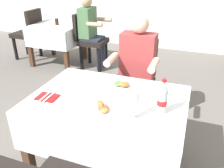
{
  "coord_description": "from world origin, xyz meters",
  "views": [
    {
      "loc": [
        0.6,
        -1.3,
        1.67
      ],
      "look_at": [
        0.02,
        0.28,
        0.82
      ],
      "focal_mm": 37.1,
      "sensor_mm": 36.0,
      "label": 1
    }
  ],
  "objects_px": {
    "beer_glass_left": "(134,105)",
    "cola_bottle_primary": "(162,99)",
    "main_dining_table": "(108,115)",
    "napkin_cutlery_set": "(47,97)",
    "seated_diner_far": "(136,68)",
    "plate_far_diner": "(123,86)",
    "background_patron": "(91,29)",
    "background_chair_right": "(89,38)",
    "plate_near_camera": "(104,109)",
    "chair_far_diner_seat": "(134,77)",
    "background_dining_table": "(57,35)",
    "background_table_tumbler": "(57,22)",
    "background_chair_left": "(29,31)"
  },
  "relations": [
    {
      "from": "seated_diner_far",
      "to": "background_patron",
      "type": "bearing_deg",
      "value": 129.76
    },
    {
      "from": "chair_far_diner_seat",
      "to": "background_dining_table",
      "type": "relative_size",
      "value": 1.12
    },
    {
      "from": "plate_far_diner",
      "to": "background_patron",
      "type": "distance_m",
      "value": 2.29
    },
    {
      "from": "background_chair_left",
      "to": "background_patron",
      "type": "bearing_deg",
      "value": 0.0
    },
    {
      "from": "seated_diner_far",
      "to": "cola_bottle_primary",
      "type": "relative_size",
      "value": 4.75
    },
    {
      "from": "seated_diner_far",
      "to": "background_table_tumbler",
      "type": "bearing_deg",
      "value": 142.61
    },
    {
      "from": "main_dining_table",
      "to": "beer_glass_left",
      "type": "height_order",
      "value": "beer_glass_left"
    },
    {
      "from": "chair_far_diner_seat",
      "to": "cola_bottle_primary",
      "type": "distance_m",
      "value": 1.04
    },
    {
      "from": "background_table_tumbler",
      "to": "plate_near_camera",
      "type": "bearing_deg",
      "value": -51.38
    },
    {
      "from": "seated_diner_far",
      "to": "background_chair_left",
      "type": "xyz_separation_m",
      "value": [
        -2.52,
        1.43,
        -0.16
      ]
    },
    {
      "from": "napkin_cutlery_set",
      "to": "background_patron",
      "type": "bearing_deg",
      "value": 106.69
    },
    {
      "from": "napkin_cutlery_set",
      "to": "background_chair_right",
      "type": "height_order",
      "value": "background_chair_right"
    },
    {
      "from": "chair_far_diner_seat",
      "to": "background_table_tumbler",
      "type": "bearing_deg",
      "value": 144.2
    },
    {
      "from": "plate_far_diner",
      "to": "beer_glass_left",
      "type": "height_order",
      "value": "beer_glass_left"
    },
    {
      "from": "beer_glass_left",
      "to": "background_chair_right",
      "type": "bearing_deg",
      "value": 122.05
    },
    {
      "from": "plate_far_diner",
      "to": "beer_glass_left",
      "type": "distance_m",
      "value": 0.46
    },
    {
      "from": "main_dining_table",
      "to": "background_dining_table",
      "type": "bearing_deg",
      "value": 130.45
    },
    {
      "from": "background_chair_left",
      "to": "cola_bottle_primary",
      "type": "bearing_deg",
      "value": -37.27
    },
    {
      "from": "plate_far_diner",
      "to": "background_patron",
      "type": "height_order",
      "value": "background_patron"
    },
    {
      "from": "cola_bottle_primary",
      "to": "background_patron",
      "type": "height_order",
      "value": "background_patron"
    },
    {
      "from": "cola_bottle_primary",
      "to": "background_chair_left",
      "type": "bearing_deg",
      "value": 142.73
    },
    {
      "from": "cola_bottle_primary",
      "to": "background_patron",
      "type": "relative_size",
      "value": 0.21
    },
    {
      "from": "main_dining_table",
      "to": "plate_far_diner",
      "type": "height_order",
      "value": "plate_far_diner"
    },
    {
      "from": "chair_far_diner_seat",
      "to": "seated_diner_far",
      "type": "distance_m",
      "value": 0.2
    },
    {
      "from": "main_dining_table",
      "to": "background_patron",
      "type": "relative_size",
      "value": 0.97
    },
    {
      "from": "chair_far_diner_seat",
      "to": "beer_glass_left",
      "type": "height_order",
      "value": "chair_far_diner_seat"
    },
    {
      "from": "beer_glass_left",
      "to": "background_dining_table",
      "type": "xyz_separation_m",
      "value": [
        -2.11,
        2.34,
        -0.29
      ]
    },
    {
      "from": "plate_near_camera",
      "to": "beer_glass_left",
      "type": "bearing_deg",
      "value": 0.18
    },
    {
      "from": "chair_far_diner_seat",
      "to": "background_chair_left",
      "type": "distance_m",
      "value": 2.81
    },
    {
      "from": "background_chair_right",
      "to": "plate_far_diner",
      "type": "bearing_deg",
      "value": -57.1
    },
    {
      "from": "chair_far_diner_seat",
      "to": "beer_glass_left",
      "type": "bearing_deg",
      "value": -75.36
    },
    {
      "from": "napkin_cutlery_set",
      "to": "background_table_tumbler",
      "type": "relative_size",
      "value": 1.74
    },
    {
      "from": "seated_diner_far",
      "to": "background_patron",
      "type": "xyz_separation_m",
      "value": [
        -1.19,
        1.43,
        0.0
      ]
    },
    {
      "from": "chair_far_diner_seat",
      "to": "plate_far_diner",
      "type": "relative_size",
      "value": 4.27
    },
    {
      "from": "beer_glass_left",
      "to": "background_patron",
      "type": "distance_m",
      "value": 2.74
    },
    {
      "from": "main_dining_table",
      "to": "chair_far_diner_seat",
      "type": "bearing_deg",
      "value": 90.0
    },
    {
      "from": "beer_glass_left",
      "to": "background_dining_table",
      "type": "height_order",
      "value": "beer_glass_left"
    },
    {
      "from": "seated_diner_far",
      "to": "plate_near_camera",
      "type": "distance_m",
      "value": 0.91
    },
    {
      "from": "main_dining_table",
      "to": "beer_glass_left",
      "type": "bearing_deg",
      "value": -34.63
    },
    {
      "from": "beer_glass_left",
      "to": "cola_bottle_primary",
      "type": "height_order",
      "value": "cola_bottle_primary"
    },
    {
      "from": "main_dining_table",
      "to": "cola_bottle_primary",
      "type": "bearing_deg",
      "value": -7.55
    },
    {
      "from": "background_dining_table",
      "to": "plate_near_camera",
      "type": "bearing_deg",
      "value": -51.18
    },
    {
      "from": "seated_diner_far",
      "to": "plate_far_diner",
      "type": "relative_size",
      "value": 5.54
    },
    {
      "from": "cola_bottle_primary",
      "to": "chair_far_diner_seat",
      "type": "bearing_deg",
      "value": 115.81
    },
    {
      "from": "napkin_cutlery_set",
      "to": "background_chair_right",
      "type": "xyz_separation_m",
      "value": [
        -0.74,
        2.32,
        -0.19
      ]
    },
    {
      "from": "plate_near_camera",
      "to": "seated_diner_far",
      "type": "bearing_deg",
      "value": 90.32
    },
    {
      "from": "main_dining_table",
      "to": "plate_far_diner",
      "type": "bearing_deg",
      "value": 75.69
    },
    {
      "from": "seated_diner_far",
      "to": "beer_glass_left",
      "type": "height_order",
      "value": "seated_diner_far"
    },
    {
      "from": "cola_bottle_primary",
      "to": "background_chair_right",
      "type": "xyz_separation_m",
      "value": [
        -1.63,
        2.22,
        -0.3
      ]
    },
    {
      "from": "main_dining_table",
      "to": "napkin_cutlery_set",
      "type": "height_order",
      "value": "napkin_cutlery_set"
    }
  ]
}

